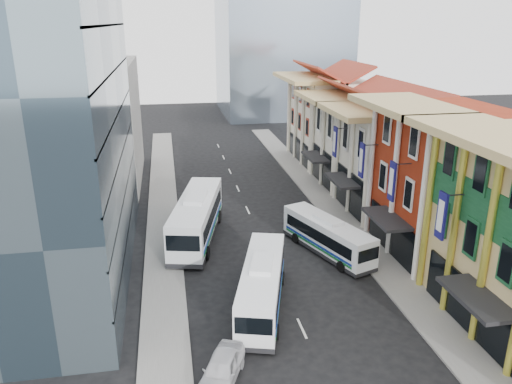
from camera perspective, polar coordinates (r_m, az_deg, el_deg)
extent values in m
cube|color=slate|center=(46.68, 10.84, -4.32)|extent=(3.00, 90.00, 0.15)
cube|color=slate|center=(43.82, -10.54, -5.90)|extent=(3.00, 90.00, 0.15)
cube|color=maroon|center=(42.80, 20.60, 1.07)|extent=(8.00, 10.00, 12.00)
cube|color=silver|center=(51.09, 15.19, 3.25)|extent=(8.00, 9.00, 10.00)
cube|color=silver|center=(59.07, 11.55, 5.62)|extent=(8.00, 9.00, 10.00)
cube|color=silver|center=(68.61, 8.38, 8.06)|extent=(8.00, 12.00, 11.00)
cube|color=#3A4E5D|center=(38.17, -25.08, 12.33)|extent=(12.00, 26.00, 30.00)
cube|color=gray|center=(61.48, -18.08, 7.50)|extent=(10.00, 18.00, 14.00)
imported|color=silver|center=(28.18, -3.96, -19.54)|extent=(3.39, 4.78, 1.51)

